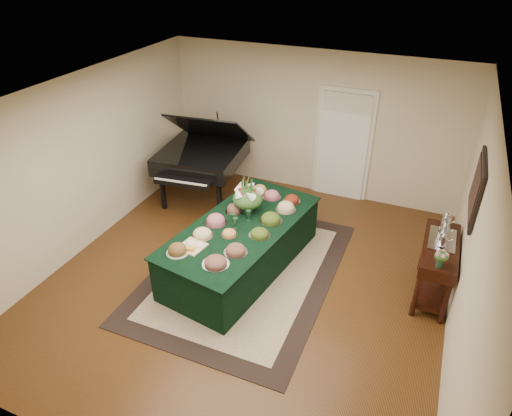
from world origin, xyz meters
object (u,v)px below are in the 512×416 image
at_px(buffet_table, 242,246).
at_px(grand_piano, 202,156).
at_px(floral_centerpiece, 248,195).
at_px(mahogany_sideboard, 438,256).

xyz_separation_m(buffet_table, grand_piano, (-1.55, 1.65, 0.49)).
height_order(floral_centerpiece, grand_piano, grand_piano).
bearing_deg(floral_centerpiece, grand_piano, 139.49).
distance_m(buffet_table, mahogany_sideboard, 2.75).
bearing_deg(mahogany_sideboard, floral_centerpiece, -178.81).
xyz_separation_m(floral_centerpiece, mahogany_sideboard, (2.77, 0.06, -0.36)).
bearing_deg(floral_centerpiece, mahogany_sideboard, 1.19).
height_order(floral_centerpiece, mahogany_sideboard, floral_centerpiece).
bearing_deg(mahogany_sideboard, grand_piano, 164.18).
distance_m(buffet_table, grand_piano, 2.31).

